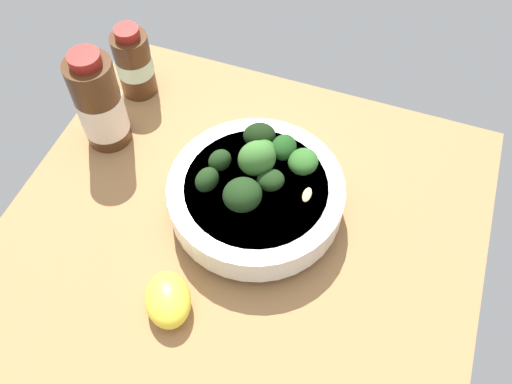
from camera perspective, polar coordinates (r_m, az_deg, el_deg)
The scene contains 5 objects.
ground_plane at distance 67.65cm, azimuth -2.17°, elevation -6.14°, with size 57.93×57.93×3.21cm, color #996D42.
bowl_of_broccoli at distance 65.75cm, azimuth 0.02°, elevation 0.09°, with size 21.23×21.23×10.56cm.
lemon_wedge at distance 61.80cm, azimuth -9.21°, elevation -11.07°, with size 6.79×5.04×3.73cm, color yellow.
bottle_tall at distance 80.28cm, azimuth -12.64°, elevation 13.03°, with size 5.22×5.22×11.09cm.
bottle_short at distance 73.88cm, azimuth -16.02°, elevation 8.76°, with size 6.11×6.11×14.74cm.
Camera 1 is at (-29.07, -13.16, 58.04)cm, focal length 38.21 mm.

